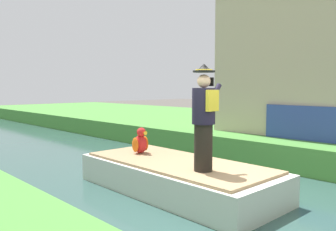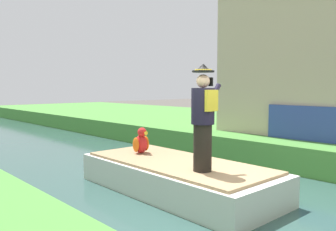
# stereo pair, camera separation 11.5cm
# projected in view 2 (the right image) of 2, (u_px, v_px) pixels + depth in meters

# --- Properties ---
(ground_plane) EXTENTS (80.00, 80.00, 0.00)m
(ground_plane) POSITION_uv_depth(u_px,v_px,m) (241.00, 217.00, 5.78)
(ground_plane) COLOR #4C4742
(canal_water) EXTENTS (5.71, 48.00, 0.10)m
(canal_water) POSITION_uv_depth(u_px,v_px,m) (241.00, 215.00, 5.78)
(canal_water) COLOR #2D4C47
(canal_water) RESTS_ON ground
(boat) EXTENTS (1.86, 4.23, 0.61)m
(boat) POSITION_uv_depth(u_px,v_px,m) (177.00, 176.00, 6.87)
(boat) COLOR silver
(boat) RESTS_ON canal_water
(person_pirate) EXTENTS (0.61, 0.42, 1.85)m
(person_pirate) POSITION_uv_depth(u_px,v_px,m) (203.00, 118.00, 5.96)
(person_pirate) COLOR black
(person_pirate) RESTS_ON boat
(parrot_plush) EXTENTS (0.36, 0.35, 0.57)m
(parrot_plush) POSITION_uv_depth(u_px,v_px,m) (141.00, 142.00, 7.64)
(parrot_plush) COLOR red
(parrot_plush) RESTS_ON boat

